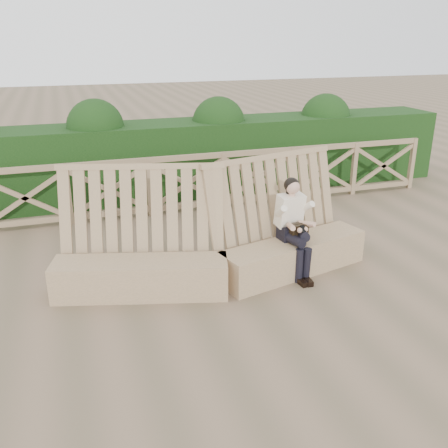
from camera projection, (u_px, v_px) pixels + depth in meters
name	position (u px, v px, depth m)	size (l,w,h in m)	color
ground	(254.00, 297.00, 6.44)	(60.00, 60.00, 0.00)	brown
bench	(219.00, 253.00, 6.75)	(4.44, 1.31, 1.61)	olive
woman	(294.00, 223.00, 6.87)	(0.39, 0.80, 1.36)	black
guardrail	(187.00, 183.00, 9.35)	(10.10, 0.09, 1.10)	#7B6547
hedge	(173.00, 159.00, 10.34)	(12.00, 1.20, 1.50)	black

